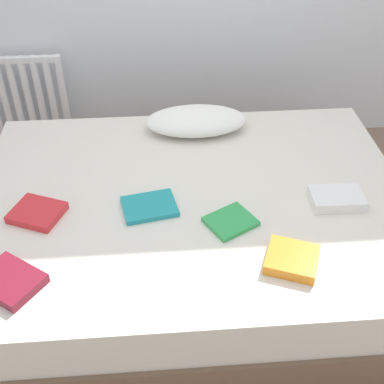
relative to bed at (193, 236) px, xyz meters
The scene contains 10 objects.
ground_plane 0.25m from the bed, ahead, with size 8.00×8.00×0.00m, color #7F6651.
bed is the anchor object (origin of this frame).
radiator 1.57m from the bed, 129.74° to the left, with size 0.57×0.04×0.57m.
pillow 0.64m from the bed, 83.66° to the left, with size 0.54×0.28×0.12m, color white.
textbook_orange 0.63m from the bed, 52.18° to the right, with size 0.19×0.18×0.04m, color orange.
textbook_red 0.73m from the bed, behind, with size 0.21×0.18×0.03m, color red.
textbook_white 0.69m from the bed, ahead, with size 0.23×0.15×0.05m, color white.
textbook_green 0.36m from the bed, 54.25° to the right, with size 0.19×0.16×0.02m, color green.
textbook_teal 0.34m from the bed, 158.83° to the right, with size 0.23×0.18×0.02m, color teal.
textbook_maroon 0.90m from the bed, 146.63° to the right, with size 0.23×0.18×0.04m, color maroon.
Camera 1 is at (-0.14, -1.76, 1.93)m, focal length 47.16 mm.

